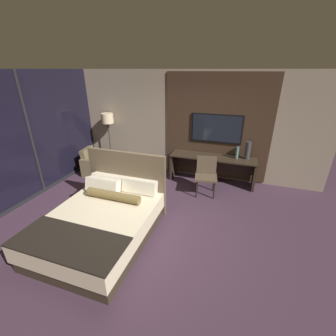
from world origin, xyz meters
TOP-DOWN VIEW (x-y plane):
  - ground_plane at (0.00, 0.00)m, footprint 16.00×16.00m
  - wall_back_tv_panel at (0.13, 2.59)m, footprint 7.20×0.09m
  - wall_left_window at (-3.00, 0.40)m, footprint 0.06×6.00m
  - bed at (-0.65, -0.51)m, footprint 1.70×2.18m
  - desk at (0.87, 2.30)m, footprint 2.19×0.55m
  - tv at (0.87, 2.52)m, footprint 1.30×0.04m
  - desk_chair at (0.82, 1.65)m, footprint 0.58×0.58m
  - armchair_by_window at (-2.35, 1.78)m, footprint 0.85×0.87m
  - floor_lamp at (-2.22, 2.34)m, footprint 0.34×0.34m
  - vase_tall at (1.70, 2.38)m, footprint 0.13×0.13m
  - vase_short at (1.46, 2.31)m, footprint 0.07×0.07m

SIDE VIEW (x-z plane):
  - ground_plane at x=0.00m, z-range 0.00..0.00m
  - armchair_by_window at x=-2.35m, z-range -0.12..0.63m
  - bed at x=-0.65m, z-range -0.32..0.97m
  - desk at x=0.87m, z-range 0.15..0.87m
  - desk_chair at x=0.82m, z-range 0.09..0.99m
  - vase_short at x=1.46m, z-range 0.73..1.03m
  - vase_tall at x=1.70m, z-range 0.73..1.17m
  - wall_left_window at x=-3.00m, z-range -0.08..2.72m
  - floor_lamp at x=-2.22m, z-range 0.55..2.19m
  - wall_back_tv_panel at x=0.13m, z-range 0.00..2.80m
  - tv at x=0.87m, z-range 1.03..1.77m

